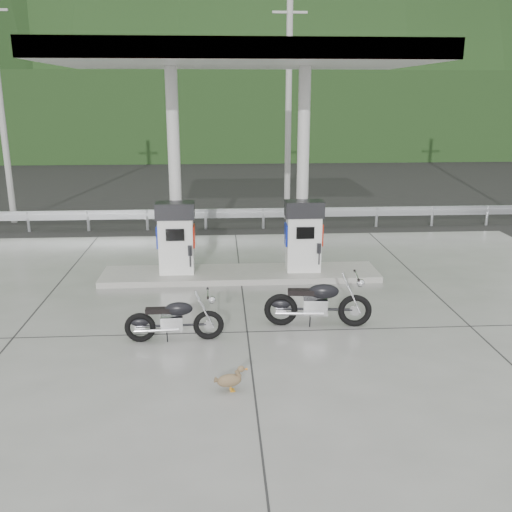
{
  "coord_description": "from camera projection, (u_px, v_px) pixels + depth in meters",
  "views": [
    {
      "loc": [
        -0.49,
        -11.34,
        4.53
      ],
      "look_at": [
        0.3,
        1.0,
        1.0
      ],
      "focal_mm": 40.0,
      "sensor_mm": 36.0,
      "label": 1
    }
  ],
  "objects": [
    {
      "name": "gas_pump_left",
      "position": [
        176.0,
        238.0,
        14.17
      ],
      "size": [
        0.95,
        0.55,
        1.8
      ],
      "primitive_type": null,
      "color": "white",
      "rests_on": "pump_island"
    },
    {
      "name": "pump_island",
      "position": [
        241.0,
        274.0,
        14.53
      ],
      "size": [
        7.0,
        1.4,
        0.15
      ],
      "primitive_type": "cube",
      "color": "gray",
      "rests_on": "forecourt_apron"
    },
    {
      "name": "gas_pump_right",
      "position": [
        304.0,
        236.0,
        14.36
      ],
      "size": [
        0.95,
        0.55,
        1.8
      ],
      "primitive_type": null,
      "color": "white",
      "rests_on": "pump_island"
    },
    {
      "name": "motorcycle_left",
      "position": [
        174.0,
        320.0,
        10.72
      ],
      "size": [
        1.75,
        0.6,
        0.82
      ],
      "primitive_type": null,
      "rotation": [
        0.0,
        0.0,
        0.03
      ],
      "color": "black",
      "rests_on": "forecourt_apron"
    },
    {
      "name": "canopy_column_right",
      "position": [
        303.0,
        171.0,
        14.31
      ],
      "size": [
        0.3,
        0.3,
        5.0
      ],
      "primitive_type": "cylinder",
      "color": "silver",
      "rests_on": "pump_island"
    },
    {
      "name": "road",
      "position": [
        232.0,
        209.0,
        23.19
      ],
      "size": [
        60.0,
        7.0,
        0.01
      ],
      "primitive_type": "cube",
      "color": "black",
      "rests_on": "ground"
    },
    {
      "name": "tree_band",
      "position": [
        226.0,
        116.0,
        40.12
      ],
      "size": [
        80.0,
        6.0,
        6.0
      ],
      "primitive_type": "cube",
      "color": "black",
      "rests_on": "ground"
    },
    {
      "name": "canopy_column_left",
      "position": [
        175.0,
        172.0,
        14.11
      ],
      "size": [
        0.3,
        0.3,
        5.0
      ],
      "primitive_type": "cylinder",
      "color": "silver",
      "rests_on": "pump_island"
    },
    {
      "name": "duck",
      "position": [
        229.0,
        381.0,
        8.94
      ],
      "size": [
        0.5,
        0.23,
        0.35
      ],
      "primitive_type": null,
      "rotation": [
        0.0,
        0.0,
        0.2
      ],
      "color": "brown",
      "rests_on": "forecourt_apron"
    },
    {
      "name": "forecourt_apron",
      "position": [
        245.0,
        314.0,
        12.16
      ],
      "size": [
        18.0,
        14.0,
        0.02
      ],
      "primitive_type": "cube",
      "color": "slate",
      "rests_on": "ground"
    },
    {
      "name": "motorcycle_right",
      "position": [
        318.0,
        303.0,
        11.39
      ],
      "size": [
        2.07,
        0.84,
        0.95
      ],
      "primitive_type": null,
      "rotation": [
        0.0,
        0.0,
        -0.1
      ],
      "color": "black",
      "rests_on": "forecourt_apron"
    },
    {
      "name": "forested_hills",
      "position": [
        223.0,
        132.0,
        69.73
      ],
      "size": [
        100.0,
        40.0,
        140.0
      ],
      "primitive_type": null,
      "color": "black",
      "rests_on": "ground"
    },
    {
      "name": "utility_pole_b",
      "position": [
        288.0,
        109.0,
        20.3
      ],
      "size": [
        0.22,
        0.22,
        8.0
      ],
      "primitive_type": "cylinder",
      "color": "gray",
      "rests_on": "ground"
    },
    {
      "name": "ground",
      "position": [
        245.0,
        314.0,
        12.16
      ],
      "size": [
        160.0,
        160.0,
        0.0
      ],
      "primitive_type": "plane",
      "color": "black",
      "rests_on": "ground"
    },
    {
      "name": "guardrail",
      "position": [
        234.0,
        209.0,
        19.64
      ],
      "size": [
        26.0,
        0.16,
        1.42
      ],
      "primitive_type": null,
      "color": "#A2A6AA",
      "rests_on": "ground"
    },
    {
      "name": "utility_pole_a",
      "position": [
        1.0,
        109.0,
        19.69
      ],
      "size": [
        0.22,
        0.22,
        8.0
      ],
      "primitive_type": "cylinder",
      "color": "gray",
      "rests_on": "ground"
    },
    {
      "name": "canopy_roof",
      "position": [
        239.0,
        56.0,
        13.08
      ],
      "size": [
        8.5,
        5.0,
        0.4
      ],
      "primitive_type": "cube",
      "color": "white",
      "rests_on": "canopy_column_left"
    }
  ]
}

